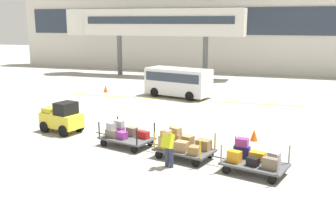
{
  "coord_description": "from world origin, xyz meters",
  "views": [
    {
      "loc": [
        7.08,
        -17.41,
        5.5
      ],
      "look_at": [
        1.44,
        0.17,
        1.27
      ],
      "focal_mm": 41.93,
      "sensor_mm": 36.0,
      "label": 1
    }
  ],
  "objects_px": {
    "baggage_tug": "(62,118)",
    "shuttle_van": "(178,80)",
    "safety_cone_far": "(106,89)",
    "baggage_cart_tail": "(254,159)",
    "baggage_cart_lead": "(125,135)",
    "safety_cone_near": "(254,135)",
    "baggage_handler": "(168,146)",
    "baggage_cart_middle": "(183,145)"
  },
  "relations": [
    {
      "from": "baggage_tug",
      "to": "shuttle_van",
      "type": "bearing_deg",
      "value": 75.02
    },
    {
      "from": "baggage_tug",
      "to": "safety_cone_far",
      "type": "xyz_separation_m",
      "value": [
        -3.08,
        10.98,
        -0.48
      ]
    },
    {
      "from": "baggage_cart_tail",
      "to": "safety_cone_far",
      "type": "relative_size",
      "value": 5.61
    },
    {
      "from": "baggage_tug",
      "to": "baggage_cart_lead",
      "type": "xyz_separation_m",
      "value": [
        3.92,
        -1.02,
        -0.26
      ]
    },
    {
      "from": "baggage_cart_tail",
      "to": "safety_cone_far",
      "type": "xyz_separation_m",
      "value": [
        -12.85,
        13.58,
        -0.24
      ]
    },
    {
      "from": "baggage_tug",
      "to": "safety_cone_near",
      "type": "xyz_separation_m",
      "value": [
        9.39,
        1.48,
        -0.48
      ]
    },
    {
      "from": "baggage_handler",
      "to": "safety_cone_far",
      "type": "height_order",
      "value": "baggage_handler"
    },
    {
      "from": "baggage_cart_lead",
      "to": "safety_cone_near",
      "type": "distance_m",
      "value": 6.01
    },
    {
      "from": "baggage_cart_middle",
      "to": "shuttle_van",
      "type": "height_order",
      "value": "shuttle_van"
    },
    {
      "from": "baggage_cart_tail",
      "to": "baggage_cart_lead",
      "type": "bearing_deg",
      "value": 164.93
    },
    {
      "from": "baggage_cart_lead",
      "to": "baggage_handler",
      "type": "relative_size",
      "value": 1.97
    },
    {
      "from": "baggage_cart_middle",
      "to": "shuttle_van",
      "type": "distance_m",
      "value": 13.32
    },
    {
      "from": "baggage_tug",
      "to": "baggage_cart_middle",
      "type": "height_order",
      "value": "baggage_tug"
    },
    {
      "from": "baggage_cart_middle",
      "to": "baggage_cart_tail",
      "type": "bearing_deg",
      "value": -14.6
    },
    {
      "from": "baggage_cart_lead",
      "to": "safety_cone_far",
      "type": "relative_size",
      "value": 5.61
    },
    {
      "from": "baggage_cart_middle",
      "to": "shuttle_van",
      "type": "xyz_separation_m",
      "value": [
        -3.93,
        12.71,
        0.68
      ]
    },
    {
      "from": "baggage_tug",
      "to": "safety_cone_near",
      "type": "bearing_deg",
      "value": 8.94
    },
    {
      "from": "baggage_cart_tail",
      "to": "safety_cone_near",
      "type": "relative_size",
      "value": 5.61
    },
    {
      "from": "shuttle_van",
      "to": "safety_cone_far",
      "type": "bearing_deg",
      "value": 179.06
    },
    {
      "from": "baggage_handler",
      "to": "safety_cone_near",
      "type": "relative_size",
      "value": 2.84
    },
    {
      "from": "baggage_handler",
      "to": "shuttle_van",
      "type": "bearing_deg",
      "value": 104.81
    },
    {
      "from": "baggage_cart_lead",
      "to": "safety_cone_near",
      "type": "xyz_separation_m",
      "value": [
        5.47,
        2.49,
        -0.22
      ]
    },
    {
      "from": "baggage_tug",
      "to": "safety_cone_near",
      "type": "distance_m",
      "value": 9.52
    },
    {
      "from": "shuttle_van",
      "to": "baggage_handler",
      "type": "bearing_deg",
      "value": -75.19
    },
    {
      "from": "shuttle_van",
      "to": "safety_cone_far",
      "type": "relative_size",
      "value": 9.32
    },
    {
      "from": "baggage_cart_lead",
      "to": "baggage_handler",
      "type": "bearing_deg",
      "value": -37.22
    },
    {
      "from": "baggage_cart_lead",
      "to": "shuttle_van",
      "type": "xyz_separation_m",
      "value": [
        -1.01,
        11.9,
        0.74
      ]
    },
    {
      "from": "safety_cone_near",
      "to": "shuttle_van",
      "type": "bearing_deg",
      "value": 124.54
    },
    {
      "from": "baggage_cart_middle",
      "to": "baggage_handler",
      "type": "distance_m",
      "value": 1.28
    },
    {
      "from": "baggage_tug",
      "to": "baggage_handler",
      "type": "height_order",
      "value": "baggage_tug"
    },
    {
      "from": "baggage_tug",
      "to": "baggage_cart_middle",
      "type": "relative_size",
      "value": 0.75
    },
    {
      "from": "baggage_cart_lead",
      "to": "baggage_cart_tail",
      "type": "distance_m",
      "value": 6.05
    },
    {
      "from": "safety_cone_far",
      "to": "baggage_handler",
      "type": "bearing_deg",
      "value": -55.41
    },
    {
      "from": "baggage_tug",
      "to": "baggage_cart_middle",
      "type": "distance_m",
      "value": 7.08
    },
    {
      "from": "baggage_cart_tail",
      "to": "shuttle_van",
      "type": "bearing_deg",
      "value": 116.95
    },
    {
      "from": "safety_cone_near",
      "to": "safety_cone_far",
      "type": "relative_size",
      "value": 1.0
    },
    {
      "from": "shuttle_van",
      "to": "safety_cone_near",
      "type": "height_order",
      "value": "shuttle_van"
    },
    {
      "from": "baggage_tug",
      "to": "baggage_cart_middle",
      "type": "bearing_deg",
      "value": -14.97
    },
    {
      "from": "baggage_handler",
      "to": "safety_cone_far",
      "type": "bearing_deg",
      "value": 124.59
    },
    {
      "from": "baggage_cart_lead",
      "to": "shuttle_van",
      "type": "distance_m",
      "value": 11.97
    },
    {
      "from": "baggage_cart_middle",
      "to": "baggage_handler",
      "type": "relative_size",
      "value": 1.97
    },
    {
      "from": "baggage_cart_tail",
      "to": "safety_cone_near",
      "type": "xyz_separation_m",
      "value": [
        -0.37,
        4.07,
        -0.24
      ]
    }
  ]
}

